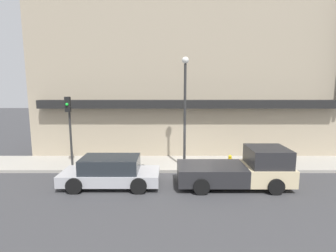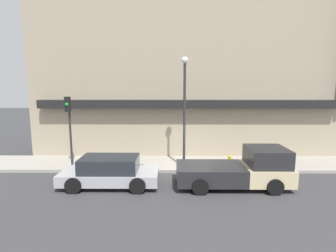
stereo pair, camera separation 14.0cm
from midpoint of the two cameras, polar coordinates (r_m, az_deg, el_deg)
ground_plane at (r=14.19m, az=4.67°, el=-10.18°), size 80.00×80.00×0.00m
sidewalk at (r=15.53m, az=4.24°, el=-8.18°), size 36.00×2.86×0.16m
building at (r=17.76m, az=3.77°, el=10.46°), size 19.80×3.80×10.27m
pickup_truck at (r=12.66m, az=15.29°, el=-9.08°), size 5.13×2.20×1.82m
parked_car at (r=12.55m, az=-12.77°, el=-9.69°), size 4.47×2.01×1.37m
fire_hydrant at (r=14.69m, az=12.98°, el=-7.56°), size 0.20×0.20×0.74m
street_lamp at (r=13.89m, az=3.35°, el=5.56°), size 0.36×0.36×5.92m
traffic_light at (r=15.11m, az=-21.03°, el=1.37°), size 0.28×0.42×3.86m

